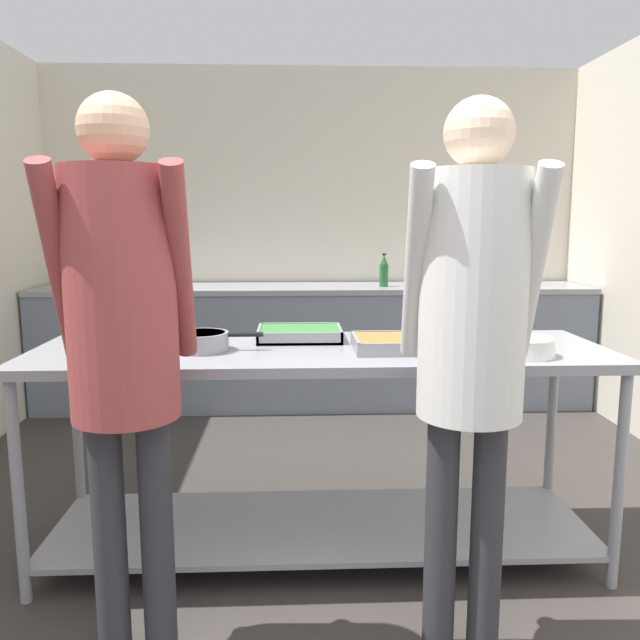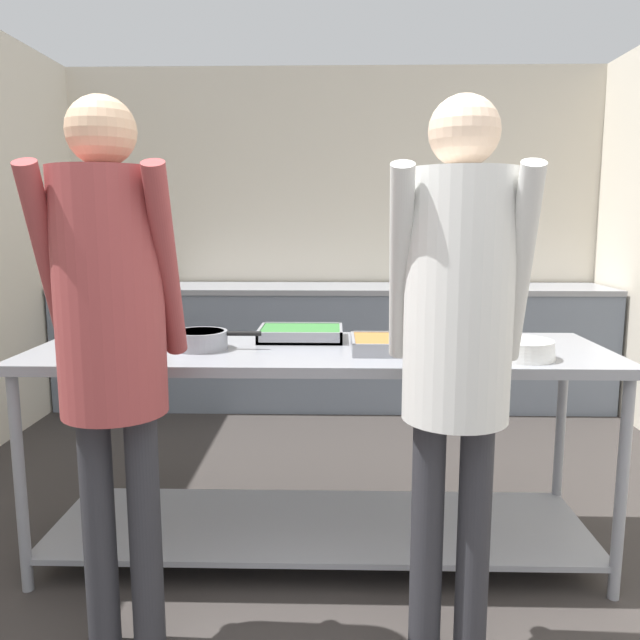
{
  "view_description": "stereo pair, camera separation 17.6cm",
  "coord_description": "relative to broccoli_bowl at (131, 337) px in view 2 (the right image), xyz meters",
  "views": [
    {
      "loc": [
        -0.16,
        -1.03,
        1.43
      ],
      "look_at": [
        -0.05,
        1.61,
        1.01
      ],
      "focal_mm": 35.0,
      "sensor_mm": 36.0,
      "label": 1
    },
    {
      "loc": [
        0.02,
        -1.04,
        1.43
      ],
      "look_at": [
        -0.05,
        1.61,
        1.01
      ],
      "focal_mm": 35.0,
      "sensor_mm": 36.0,
      "label": 2
    }
  ],
  "objects": [
    {
      "name": "wall_rear",
      "position": [
        0.85,
        2.6,
        0.38
      ],
      "size": [
        4.4,
        0.06,
        2.65
      ],
      "color": "beige",
      "rests_on": "ground_plane"
    },
    {
      "name": "back_counter",
      "position": [
        0.85,
        2.23,
        -0.47
      ],
      "size": [
        4.24,
        0.65,
        0.94
      ],
      "color": "slate",
      "rests_on": "ground_plane"
    },
    {
      "name": "serving_counter",
      "position": [
        0.81,
        -0.05,
        -0.33
      ],
      "size": [
        2.38,
        0.74,
        0.91
      ],
      "color": "gray",
      "rests_on": "ground_plane"
    },
    {
      "name": "broccoli_bowl",
      "position": [
        0.0,
        0.0,
        0.0
      ],
      "size": [
        0.19,
        0.19,
        0.1
      ],
      "color": "silver",
      "rests_on": "serving_counter"
    },
    {
      "name": "sauce_pan",
      "position": [
        0.32,
        -0.09,
        0.01
      ],
      "size": [
        0.37,
        0.23,
        0.08
      ],
      "color": "gray",
      "rests_on": "serving_counter"
    },
    {
      "name": "serving_tray_roast",
      "position": [
        0.72,
        0.13,
        -0.01
      ],
      "size": [
        0.37,
        0.28,
        0.05
      ],
      "color": "gray",
      "rests_on": "serving_counter"
    },
    {
      "name": "serving_tray_vegetables",
      "position": [
        1.18,
        -0.1,
        -0.01
      ],
      "size": [
        0.48,
        0.3,
        0.05
      ],
      "color": "gray",
      "rests_on": "serving_counter"
    },
    {
      "name": "plate_stack",
      "position": [
        1.59,
        -0.24,
        0.0
      ],
      "size": [
        0.25,
        0.25,
        0.07
      ],
      "color": "white",
      "rests_on": "serving_counter"
    },
    {
      "name": "guest_serving_left",
      "position": [
        1.25,
        -0.71,
        0.18
      ],
      "size": [
        0.45,
        0.38,
        1.8
      ],
      "color": "#2D2D33",
      "rests_on": "ground_plane"
    },
    {
      "name": "guest_serving_right",
      "position": [
        0.17,
        -0.69,
        0.18
      ],
      "size": [
        0.45,
        0.37,
        1.8
      ],
      "color": "#2D2D33",
      "rests_on": "ground_plane"
    },
    {
      "name": "water_bottle",
      "position": [
        1.39,
        2.16,
        0.11
      ],
      "size": [
        0.07,
        0.07,
        0.25
      ],
      "color": "#23602D",
      "rests_on": "back_counter"
    }
  ]
}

